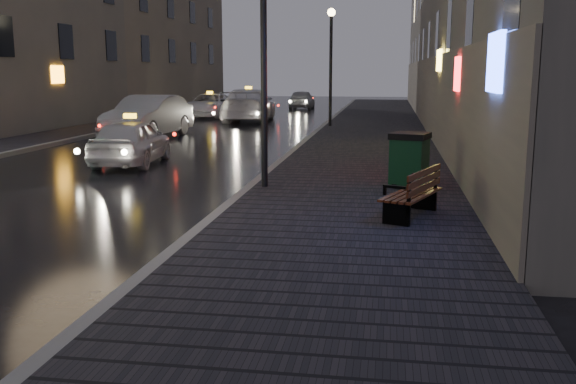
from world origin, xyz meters
The scene contains 15 objects.
ground centered at (0.00, 0.00, 0.00)m, with size 120.00×120.00×0.00m, color black.
sidewalk centered at (3.90, 21.00, 0.07)m, with size 4.60×58.00×0.15m, color black.
curb centered at (1.50, 21.00, 0.07)m, with size 0.20×58.00×0.15m, color slate.
sidewalk_far centered at (-8.70, 21.00, 0.07)m, with size 2.40×58.00×0.15m, color black.
curb_far centered at (-7.40, 21.00, 0.07)m, with size 0.20×58.00×0.15m, color slate.
building_far_c centered at (-13.50, 39.00, 5.50)m, with size 6.00×22.00×11.00m, color #6B6051.
lamp_near centered at (1.85, 6.00, 3.49)m, with size 0.36×0.36×5.28m.
lamp_far centered at (1.85, 22.00, 3.49)m, with size 0.36×0.36×5.28m.
bench centered at (5.02, 3.41, 0.58)m, with size 1.16×1.79×0.87m.
trash_bin centered at (5.01, 6.55, 0.75)m, with size 0.97×0.97×1.19m.
taxi_near centered at (-2.78, 9.72, 0.67)m, with size 1.57×3.91×1.33m, color silver.
car_left_mid centered at (-5.01, 16.92, 0.85)m, with size 1.80×5.17×1.70m, color #999AA1.
taxi_mid centered at (-2.86, 25.90, 0.86)m, with size 2.41×5.92×1.72m, color silver.
taxi_far centered at (-5.79, 28.75, 0.68)m, with size 2.26×4.89×1.36m, color white.
car_far centered at (-1.55, 37.41, 0.67)m, with size 1.57×3.91×1.33m, color gray.
Camera 1 is at (4.52, -7.75, 2.68)m, focal length 40.00 mm.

